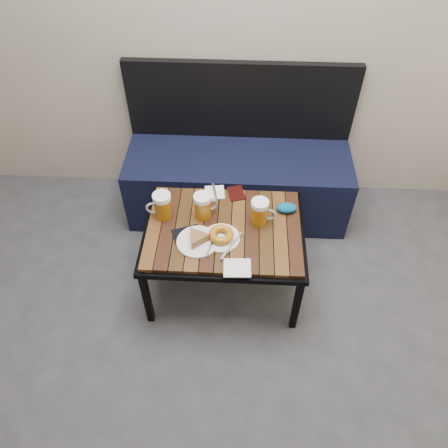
{
  "coord_description": "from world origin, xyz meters",
  "views": [
    {
      "loc": [
        -0.0,
        -0.39,
        2.15
      ],
      "look_at": [
        -0.08,
        1.13,
        0.5
      ],
      "focal_mm": 35.0,
      "sensor_mm": 36.0,
      "label": 1
    }
  ],
  "objects_px": {
    "cafe_table": "(224,233)",
    "passport_navy": "(187,234)",
    "beer_mug_right": "(260,212)",
    "passport_burgundy": "(236,193)",
    "plate_pie": "(197,240)",
    "knit_pouch": "(286,208)",
    "bench": "(238,176)",
    "beer_mug_centre": "(203,206)",
    "plate_bagel": "(221,236)",
    "beer_mug_left": "(162,206)"
  },
  "relations": [
    {
      "from": "cafe_table",
      "to": "beer_mug_left",
      "type": "bearing_deg",
      "value": 167.86
    },
    {
      "from": "plate_bagel",
      "to": "knit_pouch",
      "type": "height_order",
      "value": "plate_bagel"
    },
    {
      "from": "beer_mug_centre",
      "to": "beer_mug_right",
      "type": "relative_size",
      "value": 1.0
    },
    {
      "from": "passport_navy",
      "to": "cafe_table",
      "type": "bearing_deg",
      "value": 86.1
    },
    {
      "from": "bench",
      "to": "beer_mug_right",
      "type": "distance_m",
      "value": 0.66
    },
    {
      "from": "bench",
      "to": "beer_mug_right",
      "type": "relative_size",
      "value": 9.58
    },
    {
      "from": "plate_pie",
      "to": "passport_burgundy",
      "type": "height_order",
      "value": "plate_pie"
    },
    {
      "from": "beer_mug_centre",
      "to": "passport_burgundy",
      "type": "relative_size",
      "value": 1.24
    },
    {
      "from": "plate_pie",
      "to": "passport_burgundy",
      "type": "distance_m",
      "value": 0.41
    },
    {
      "from": "plate_bagel",
      "to": "passport_navy",
      "type": "relative_size",
      "value": 1.71
    },
    {
      "from": "passport_navy",
      "to": "knit_pouch",
      "type": "bearing_deg",
      "value": 89.76
    },
    {
      "from": "beer_mug_left",
      "to": "cafe_table",
      "type": "bearing_deg",
      "value": 160.52
    },
    {
      "from": "plate_bagel",
      "to": "plate_pie",
      "type": "bearing_deg",
      "value": -165.3
    },
    {
      "from": "passport_burgundy",
      "to": "bench",
      "type": "bearing_deg",
      "value": 74.7
    },
    {
      "from": "beer_mug_right",
      "to": "plate_pie",
      "type": "distance_m",
      "value": 0.35
    },
    {
      "from": "plate_pie",
      "to": "beer_mug_centre",
      "type": "bearing_deg",
      "value": 85.36
    },
    {
      "from": "bench",
      "to": "beer_mug_left",
      "type": "height_order",
      "value": "bench"
    },
    {
      "from": "beer_mug_left",
      "to": "knit_pouch",
      "type": "height_order",
      "value": "beer_mug_left"
    },
    {
      "from": "beer_mug_left",
      "to": "plate_bagel",
      "type": "xyz_separation_m",
      "value": [
        0.32,
        -0.15,
        -0.05
      ]
    },
    {
      "from": "plate_pie",
      "to": "cafe_table",
      "type": "bearing_deg",
      "value": 40.42
    },
    {
      "from": "beer_mug_right",
      "to": "passport_navy",
      "type": "bearing_deg",
      "value": -159.93
    },
    {
      "from": "passport_burgundy",
      "to": "knit_pouch",
      "type": "relative_size",
      "value": 1.08
    },
    {
      "from": "knit_pouch",
      "to": "beer_mug_right",
      "type": "bearing_deg",
      "value": -148.97
    },
    {
      "from": "plate_bagel",
      "to": "beer_mug_left",
      "type": "bearing_deg",
      "value": 154.86
    },
    {
      "from": "bench",
      "to": "plate_bagel",
      "type": "relative_size",
      "value": 5.84
    },
    {
      "from": "cafe_table",
      "to": "passport_burgundy",
      "type": "bearing_deg",
      "value": 78.12
    },
    {
      "from": "plate_pie",
      "to": "plate_bagel",
      "type": "xyz_separation_m",
      "value": [
        0.12,
        0.03,
        -0.0
      ]
    },
    {
      "from": "beer_mug_left",
      "to": "beer_mug_centre",
      "type": "xyz_separation_m",
      "value": [
        0.21,
        0.01,
        -0.0
      ]
    },
    {
      "from": "knit_pouch",
      "to": "bench",
      "type": "bearing_deg",
      "value": 118.34
    },
    {
      "from": "beer_mug_right",
      "to": "plate_pie",
      "type": "bearing_deg",
      "value": -149.18
    },
    {
      "from": "beer_mug_right",
      "to": "knit_pouch",
      "type": "distance_m",
      "value": 0.18
    },
    {
      "from": "beer_mug_right",
      "to": "passport_burgundy",
      "type": "height_order",
      "value": "beer_mug_right"
    },
    {
      "from": "cafe_table",
      "to": "passport_navy",
      "type": "bearing_deg",
      "value": -162.63
    },
    {
      "from": "beer_mug_right",
      "to": "plate_bagel",
      "type": "bearing_deg",
      "value": -142.58
    },
    {
      "from": "plate_bagel",
      "to": "knit_pouch",
      "type": "relative_size",
      "value": 2.2
    },
    {
      "from": "passport_navy",
      "to": "passport_burgundy",
      "type": "relative_size",
      "value": 1.19
    },
    {
      "from": "plate_pie",
      "to": "passport_burgundy",
      "type": "relative_size",
      "value": 1.78
    },
    {
      "from": "plate_bagel",
      "to": "bench",
      "type": "bearing_deg",
      "value": 84.5
    },
    {
      "from": "cafe_table",
      "to": "beer_mug_left",
      "type": "xyz_separation_m",
      "value": [
        -0.33,
        0.07,
        0.12
      ]
    },
    {
      "from": "beer_mug_left",
      "to": "bench",
      "type": "bearing_deg",
      "value": -131.49
    },
    {
      "from": "passport_navy",
      "to": "passport_burgundy",
      "type": "distance_m",
      "value": 0.4
    },
    {
      "from": "beer_mug_centre",
      "to": "knit_pouch",
      "type": "xyz_separation_m",
      "value": [
        0.44,
        0.06,
        -0.05
      ]
    },
    {
      "from": "bench",
      "to": "cafe_table",
      "type": "height_order",
      "value": "bench"
    },
    {
      "from": "cafe_table",
      "to": "passport_navy",
      "type": "height_order",
      "value": "passport_navy"
    },
    {
      "from": "bench",
      "to": "passport_navy",
      "type": "bearing_deg",
      "value": -109.44
    },
    {
      "from": "passport_burgundy",
      "to": "knit_pouch",
      "type": "xyz_separation_m",
      "value": [
        0.27,
        -0.12,
        0.02
      ]
    },
    {
      "from": "bench",
      "to": "beer_mug_centre",
      "type": "height_order",
      "value": "bench"
    },
    {
      "from": "beer_mug_centre",
      "to": "plate_bagel",
      "type": "height_order",
      "value": "beer_mug_centre"
    },
    {
      "from": "beer_mug_centre",
      "to": "plate_pie",
      "type": "relative_size",
      "value": 0.7
    },
    {
      "from": "bench",
      "to": "beer_mug_right",
      "type": "bearing_deg",
      "value": -78.03
    }
  ]
}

